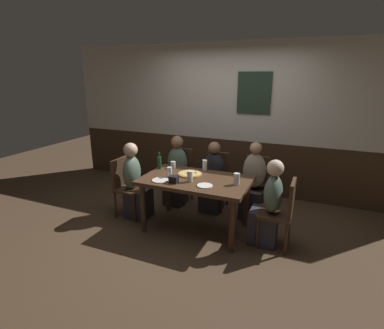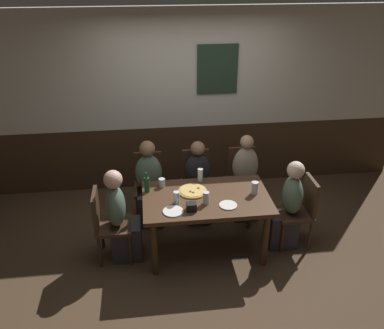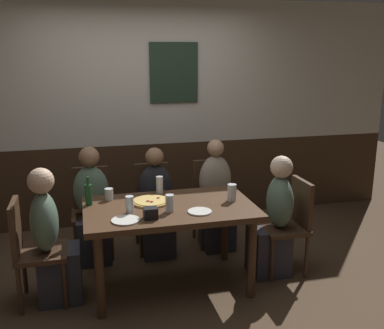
{
  "view_description": "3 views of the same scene",
  "coord_description": "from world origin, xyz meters",
  "px_view_note": "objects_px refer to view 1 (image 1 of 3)",
  "views": [
    {
      "loc": [
        1.44,
        -3.48,
        2.09
      ],
      "look_at": [
        -0.03,
        -0.06,
        0.95
      ],
      "focal_mm": 28.02,
      "sensor_mm": 36.0,
      "label": 1
    },
    {
      "loc": [
        -0.64,
        -3.88,
        3.19
      ],
      "look_at": [
        -0.15,
        0.09,
        1.11
      ],
      "focal_mm": 38.15,
      "sensor_mm": 36.0,
      "label": 2
    },
    {
      "loc": [
        -0.69,
        -3.5,
        2.01
      ],
      "look_at": [
        0.2,
        0.02,
        1.09
      ],
      "focal_mm": 41.48,
      "sensor_mm": 36.0,
      "label": 3
    }
  ],
  "objects_px": {
    "person_left_far": "(176,176)",
    "person_head_west": "(135,186)",
    "dining_table": "(196,185)",
    "plate_white_small": "(205,186)",
    "highball_clear": "(237,180)",
    "chair_mid_far": "(216,176)",
    "person_mid_far": "(213,182)",
    "beer_bottle_green": "(159,162)",
    "pizza": "(190,174)",
    "person_head_east": "(268,209)",
    "condiment_caddy": "(174,179)",
    "chair_head_east": "(282,210)",
    "tumbler_water": "(173,165)",
    "chair_head_west": "(126,184)",
    "person_right_far": "(253,187)",
    "pint_glass_pale": "(205,166)",
    "pint_glass_amber": "(190,177)",
    "chair_left_far": "(181,172)",
    "pint_glass_stout": "(170,173)",
    "plate_white_large": "(160,180)",
    "chair_right_far": "(255,182)"
  },
  "relations": [
    {
      "from": "pizza",
      "to": "chair_head_west",
      "type": "bearing_deg",
      "value": -172.84
    },
    {
      "from": "person_mid_far",
      "to": "pint_glass_amber",
      "type": "relative_size",
      "value": 7.56
    },
    {
      "from": "chair_head_east",
      "to": "pizza",
      "type": "bearing_deg",
      "value": 174.41
    },
    {
      "from": "person_right_far",
      "to": "condiment_caddy",
      "type": "xyz_separation_m",
      "value": [
        -0.83,
        -0.94,
        0.31
      ]
    },
    {
      "from": "person_head_east",
      "to": "beer_bottle_green",
      "type": "distance_m",
      "value": 1.68
    },
    {
      "from": "condiment_caddy",
      "to": "pint_glass_amber",
      "type": "bearing_deg",
      "value": 33.05
    },
    {
      "from": "chair_head_east",
      "to": "person_head_east",
      "type": "distance_m",
      "value": 0.17
    },
    {
      "from": "chair_mid_far",
      "to": "chair_head_west",
      "type": "height_order",
      "value": "same"
    },
    {
      "from": "chair_mid_far",
      "to": "plate_white_small",
      "type": "bearing_deg",
      "value": -78.9
    },
    {
      "from": "chair_head_west",
      "to": "dining_table",
      "type": "bearing_deg",
      "value": 0.0
    },
    {
      "from": "dining_table",
      "to": "plate_white_small",
      "type": "distance_m",
      "value": 0.31
    },
    {
      "from": "chair_left_far",
      "to": "person_head_west",
      "type": "height_order",
      "value": "person_head_west"
    },
    {
      "from": "pizza",
      "to": "beer_bottle_green",
      "type": "distance_m",
      "value": 0.53
    },
    {
      "from": "pizza",
      "to": "highball_clear",
      "type": "bearing_deg",
      "value": -9.98
    },
    {
      "from": "pint_glass_pale",
      "to": "person_head_west",
      "type": "bearing_deg",
      "value": -158.5
    },
    {
      "from": "tumbler_water",
      "to": "beer_bottle_green",
      "type": "xyz_separation_m",
      "value": [
        -0.18,
        -0.09,
        0.05
      ]
    },
    {
      "from": "pizza",
      "to": "beer_bottle_green",
      "type": "bearing_deg",
      "value": 172.04
    },
    {
      "from": "person_head_east",
      "to": "pint_glass_pale",
      "type": "xyz_separation_m",
      "value": [
        -0.99,
        0.38,
        0.34
      ]
    },
    {
      "from": "highball_clear",
      "to": "plate_white_small",
      "type": "distance_m",
      "value": 0.41
    },
    {
      "from": "person_head_west",
      "to": "pizza",
      "type": "height_order",
      "value": "person_head_west"
    },
    {
      "from": "chair_mid_far",
      "to": "person_mid_far",
      "type": "height_order",
      "value": "person_mid_far"
    },
    {
      "from": "chair_head_east",
      "to": "chair_left_far",
      "type": "xyz_separation_m",
      "value": [
        -1.77,
        0.85,
        0.0
      ]
    },
    {
      "from": "dining_table",
      "to": "chair_head_east",
      "type": "distance_m",
      "value": 1.14
    },
    {
      "from": "chair_left_far",
      "to": "highball_clear",
      "type": "height_order",
      "value": "highball_clear"
    },
    {
      "from": "dining_table",
      "to": "pint_glass_amber",
      "type": "height_order",
      "value": "pint_glass_amber"
    },
    {
      "from": "person_right_far",
      "to": "person_head_east",
      "type": "relative_size",
      "value": 1.02
    },
    {
      "from": "pizza",
      "to": "tumbler_water",
      "type": "relative_size",
      "value": 3.22
    },
    {
      "from": "beer_bottle_green",
      "to": "pizza",
      "type": "bearing_deg",
      "value": -7.96
    },
    {
      "from": "person_left_far",
      "to": "person_head_west",
      "type": "xyz_separation_m",
      "value": [
        -0.34,
        -0.69,
        0.0
      ]
    },
    {
      "from": "plate_white_small",
      "to": "condiment_caddy",
      "type": "xyz_separation_m",
      "value": [
        -0.41,
        -0.04,
        0.04
      ]
    },
    {
      "from": "person_head_west",
      "to": "pizza",
      "type": "bearing_deg",
      "value": 8.53
    },
    {
      "from": "chair_head_west",
      "to": "person_right_far",
      "type": "xyz_separation_m",
      "value": [
        1.77,
        0.69,
        -0.02
      ]
    },
    {
      "from": "pizza",
      "to": "pint_glass_amber",
      "type": "relative_size",
      "value": 2.3
    },
    {
      "from": "chair_left_far",
      "to": "person_left_far",
      "type": "distance_m",
      "value": 0.16
    },
    {
      "from": "condiment_caddy",
      "to": "highball_clear",
      "type": "bearing_deg",
      "value": 18.55
    },
    {
      "from": "person_right_far",
      "to": "pint_glass_stout",
      "type": "distance_m",
      "value": 1.29
    },
    {
      "from": "pint_glass_stout",
      "to": "beer_bottle_green",
      "type": "height_order",
      "value": "beer_bottle_green"
    },
    {
      "from": "person_head_west",
      "to": "highball_clear",
      "type": "relative_size",
      "value": 7.6
    },
    {
      "from": "pint_glass_pale",
      "to": "pint_glass_stout",
      "type": "height_order",
      "value": "pint_glass_pale"
    },
    {
      "from": "tumbler_water",
      "to": "condiment_caddy",
      "type": "xyz_separation_m",
      "value": [
        0.28,
        -0.54,
        0.0
      ]
    },
    {
      "from": "plate_white_small",
      "to": "person_head_west",
      "type": "bearing_deg",
      "value": 169.89
    },
    {
      "from": "pint_glass_amber",
      "to": "pint_glass_stout",
      "type": "xyz_separation_m",
      "value": [
        -0.32,
        0.05,
        -0.0
      ]
    },
    {
      "from": "dining_table",
      "to": "chair_left_far",
      "type": "bearing_deg",
      "value": 126.51
    },
    {
      "from": "pint_glass_amber",
      "to": "beer_bottle_green",
      "type": "xyz_separation_m",
      "value": [
        -0.64,
        0.34,
        0.03
      ]
    },
    {
      "from": "person_head_east",
      "to": "condiment_caddy",
      "type": "bearing_deg",
      "value": -167.85
    },
    {
      "from": "chair_right_far",
      "to": "chair_mid_far",
      "type": "bearing_deg",
      "value": 180.0
    },
    {
      "from": "person_left_far",
      "to": "plate_white_large",
      "type": "bearing_deg",
      "value": -76.09
    },
    {
      "from": "highball_clear",
      "to": "condiment_caddy",
      "type": "xyz_separation_m",
      "value": [
        -0.76,
        -0.25,
        -0.02
      ]
    },
    {
      "from": "tumbler_water",
      "to": "highball_clear",
      "type": "distance_m",
      "value": 1.08
    },
    {
      "from": "beer_bottle_green",
      "to": "highball_clear",
      "type": "bearing_deg",
      "value": -9.12
    }
  ]
}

